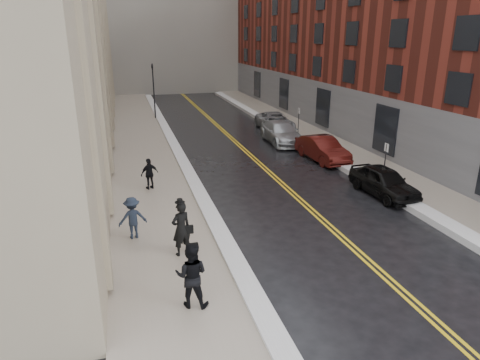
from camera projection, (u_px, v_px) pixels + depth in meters
ground at (311, 279)px, 14.25m from camera, size 160.00×160.00×0.00m
sidewalk_left at (144, 159)px, 27.70m from camera, size 4.00×64.00×0.15m
sidewalk_right at (333, 146)px, 31.09m from camera, size 3.00×64.00×0.15m
lane_stripe_a at (246, 153)px, 29.45m from camera, size 0.12×64.00×0.01m
lane_stripe_b at (249, 153)px, 29.51m from camera, size 0.12×64.00×0.01m
snow_ridge_left at (180, 156)px, 28.26m from camera, size 0.70×60.80×0.26m
snow_ridge_right at (310, 146)px, 30.60m from camera, size 0.85×60.80×0.30m
building_right at (393, 19)px, 36.72m from camera, size 14.00×50.00×18.00m
traffic_signal at (154, 87)px, 39.97m from camera, size 0.18×0.15×5.20m
parking_sign_near at (385, 159)px, 23.10m from camera, size 0.06×0.35×2.23m
parking_sign_far at (299, 119)px, 34.05m from camera, size 0.06×0.35×2.23m
car_black at (384, 181)px, 21.49m from camera, size 1.99×4.40×1.47m
car_maroon at (322, 149)px, 27.46m from camera, size 2.01×4.80×1.54m
car_silver_near at (281, 132)px, 32.00m from camera, size 2.29×5.44×1.57m
car_silver_far at (275, 122)px, 36.20m from camera, size 2.73×5.41×1.47m
pedestrian_main at (181, 229)px, 15.27m from camera, size 0.87×0.74×2.03m
pedestrian_a at (191, 275)px, 12.35m from camera, size 1.17×1.05×2.00m
pedestrian_b at (133, 218)px, 16.60m from camera, size 1.16×0.76×1.69m
pedestrian_c at (150, 174)px, 21.94m from camera, size 1.03×0.73×1.63m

